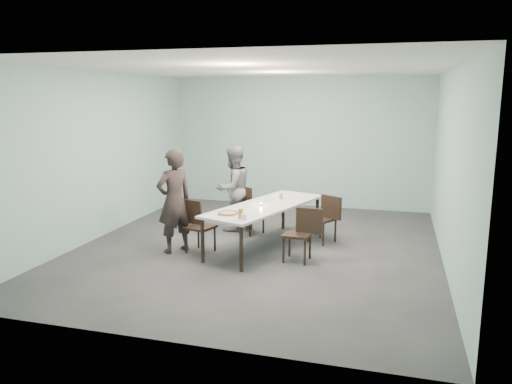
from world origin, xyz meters
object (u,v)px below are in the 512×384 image
(side_plate, at_px, (248,212))
(beer_glass, at_px, (241,214))
(diner_far, at_px, (233,188))
(amber_tumbler, at_px, (281,196))
(chair_near_right, at_px, (302,231))
(diner_near, at_px, (174,201))
(chair_far_right, at_px, (326,216))
(table, at_px, (265,208))
(pizza, at_px, (228,213))
(tealight, at_px, (261,205))
(chair_near_left, at_px, (196,222))
(water_tumbler, at_px, (244,217))
(chair_far_left, at_px, (248,207))

(side_plate, bearing_deg, beer_glass, -87.16)
(diner_far, xyz_separation_m, amber_tumbler, (1.03, -0.36, -0.03))
(chair_near_right, distance_m, diner_near, 2.16)
(diner_near, distance_m, beer_glass, 1.33)
(chair_far_right, relative_size, amber_tumbler, 10.88)
(table, xyz_separation_m, chair_near_right, (0.75, -0.57, -0.19))
(diner_near, bearing_deg, chair_near_right, 127.15)
(diner_far, relative_size, amber_tumbler, 20.47)
(chair_near_right, bearing_deg, diner_near, 5.99)
(table, bearing_deg, side_plate, -101.60)
(chair_far_right, distance_m, diner_far, 1.92)
(pizza, height_order, beer_glass, beer_glass)
(chair_near_right, xyz_separation_m, tealight, (-0.79, 0.47, 0.27))
(table, distance_m, diner_far, 1.30)
(table, xyz_separation_m, diner_near, (-1.38, -0.65, 0.17))
(chair_near_left, distance_m, diner_near, 0.51)
(beer_glass, bearing_deg, table, 84.30)
(side_plate, distance_m, tealight, 0.53)
(chair_near_left, distance_m, water_tumbler, 1.20)
(table, distance_m, water_tumbler, 1.12)
(chair_near_left, relative_size, chair_far_left, 1.00)
(pizza, height_order, side_plate, pizza)
(chair_far_right, height_order, diner_near, diner_near)
(chair_far_left, bearing_deg, chair_near_left, -76.85)
(chair_far_right, xyz_separation_m, side_plate, (-1.09, -1.14, 0.25))
(chair_near_left, xyz_separation_m, beer_glass, (0.94, -0.52, 0.32))
(chair_far_left, bearing_deg, side_plate, -41.07)
(pizza, relative_size, beer_glass, 2.27)
(chair_far_left, xyz_separation_m, beer_glass, (0.46, -1.90, 0.32))
(pizza, bearing_deg, table, 65.86)
(chair_near_left, relative_size, diner_far, 0.53)
(table, xyz_separation_m, water_tumbler, (-0.04, -1.11, 0.10))
(table, height_order, beer_glass, beer_glass)
(table, relative_size, side_plate, 15.28)
(chair_near_right, height_order, diner_near, diner_near)
(chair_far_right, height_order, tealight, chair_far_right)
(diner_near, distance_m, side_plate, 1.26)
(pizza, distance_m, water_tumbler, 0.44)
(pizza, bearing_deg, beer_glass, -37.99)
(chair_near_left, xyz_separation_m, amber_tumbler, (1.19, 1.12, 0.29))
(diner_near, bearing_deg, table, 150.15)
(table, height_order, diner_far, diner_far)
(tealight, bearing_deg, pizza, -113.90)
(diner_near, relative_size, tealight, 30.98)
(diner_near, xyz_separation_m, beer_glass, (1.27, -0.40, -0.04))
(chair_far_left, height_order, diner_far, diner_far)
(beer_glass, bearing_deg, pizza, 142.01)
(side_plate, height_order, beer_glass, beer_glass)
(water_tumbler, bearing_deg, side_plate, 100.19)
(chair_near_right, height_order, chair_far_right, same)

